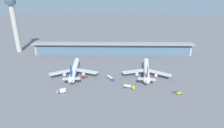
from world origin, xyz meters
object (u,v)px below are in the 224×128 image
service_truck_by_tail_yellow (129,86)px  service_truck_near_nose_yellow (178,93)px  airliner_left_stand (74,69)px  control_tower (14,21)px  service_truck_under_wing_blue (111,78)px  airliner_centre_stand (146,70)px  service_truck_mid_apron_red (84,77)px  safety_cone_alpha (66,82)px  service_truck_on_taxiway_grey (62,91)px

service_truck_by_tail_yellow → service_truck_near_nose_yellow: bearing=-12.9°
service_truck_by_tail_yellow → airliner_left_stand: bearing=151.5°
service_truck_by_tail_yellow → control_tower: bearing=144.2°
service_truck_under_wing_blue → airliner_centre_stand: bearing=18.1°
airliner_left_stand → service_truck_near_nose_yellow: airliner_left_stand is taller
service_truck_mid_apron_red → control_tower: (-99.01, 80.81, 38.35)m
airliner_centre_stand → service_truck_mid_apron_red: airliner_centre_stand is taller
service_truck_under_wing_blue → service_truck_by_tail_yellow: (15.04, -15.91, 0.00)m
airliner_centre_stand → service_truck_under_wing_blue: 34.88m
control_tower → safety_cone_alpha: control_tower is taller
airliner_left_stand → service_truck_mid_apron_red: bearing=-38.2°
service_truck_by_tail_yellow → service_truck_mid_apron_red: bearing=154.4°
airliner_centre_stand → service_truck_by_tail_yellow: bearing=-123.9°
service_truck_by_tail_yellow → service_truck_on_taxiway_grey: 51.92m
service_truck_near_nose_yellow → service_truck_mid_apron_red: 79.56m
service_truck_mid_apron_red → safety_cone_alpha: size_ratio=8.47×
service_truck_on_taxiway_grey → control_tower: (-86.24, 107.30, 37.46)m
service_truck_under_wing_blue → service_truck_mid_apron_red: 23.63m
service_truck_under_wing_blue → safety_cone_alpha: service_truck_under_wing_blue is taller
service_truck_mid_apron_red → safety_cone_alpha: service_truck_mid_apron_red is taller
airliner_left_stand → control_tower: bearing=140.7°
airliner_centre_stand → service_truck_on_taxiway_grey: size_ratio=7.63×
service_truck_by_tail_yellow → control_tower: (-137.53, 99.23, 37.45)m
service_truck_on_taxiway_grey → service_truck_mid_apron_red: bearing=64.3°
service_truck_under_wing_blue → safety_cone_alpha: size_ratio=11.91×
service_truck_under_wing_blue → control_tower: (-122.49, 83.32, 37.45)m
service_truck_under_wing_blue → service_truck_on_taxiway_grey: 43.46m
service_truck_near_nose_yellow → service_truck_by_tail_yellow: service_truck_by_tail_yellow is taller
airliner_left_stand → control_tower: control_tower is taller
service_truck_mid_apron_red → control_tower: size_ratio=0.08×
service_truck_by_tail_yellow → control_tower: control_tower is taller
airliner_centre_stand → service_truck_under_wing_blue: bearing=-161.9°
service_truck_under_wing_blue → service_truck_on_taxiway_grey: service_truck_on_taxiway_grey is taller
airliner_centre_stand → service_truck_mid_apron_red: 57.24m
service_truck_near_nose_yellow → service_truck_mid_apron_red: same height
airliner_centre_stand → safety_cone_alpha: (-70.40, -17.45, -4.59)m
service_truck_near_nose_yellow → airliner_left_stand: bearing=157.7°
service_truck_near_nose_yellow → safety_cone_alpha: size_ratio=9.81×
service_truck_on_taxiway_grey → control_tower: size_ratio=0.11×
service_truck_by_tail_yellow → service_truck_on_taxiway_grey: service_truck_on_taxiway_grey is taller
service_truck_near_nose_yellow → safety_cone_alpha: bearing=168.8°
airliner_left_stand → service_truck_on_taxiway_grey: (-2.36, -34.67, -3.21)m
airliner_left_stand → airliner_centre_stand: size_ratio=1.00×
service_truck_near_nose_yellow → control_tower: control_tower is taller
service_truck_by_tail_yellow → safety_cone_alpha: service_truck_by_tail_yellow is taller
service_truck_by_tail_yellow → airliner_centre_stand: bearing=56.1°
service_truck_under_wing_blue → service_truck_by_tail_yellow: bearing=-46.6°
service_truck_on_taxiway_grey → airliner_centre_stand: bearing=26.7°
airliner_centre_stand → safety_cone_alpha: airliner_centre_stand is taller
service_truck_near_nose_yellow → service_truck_mid_apron_red: size_ratio=1.16×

